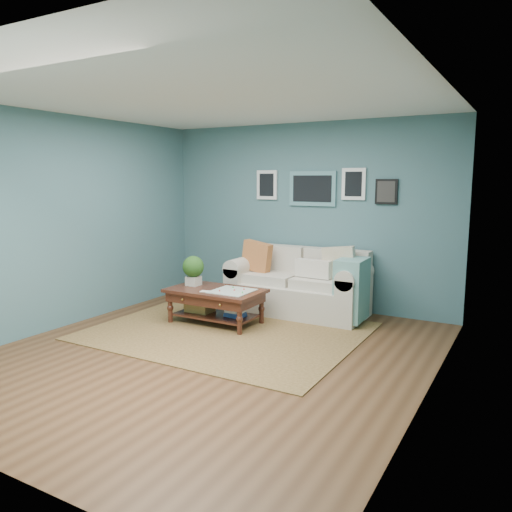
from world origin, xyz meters
The scene contains 4 objects.
room_shell centered at (0.01, 0.06, 1.36)m, with size 5.00×5.02×2.70m.
area_rug centered at (-0.28, 0.78, 0.01)m, with size 3.21×2.57×0.01m, color brown.
loveseat centered at (0.20, 2.03, 0.41)m, with size 1.98×0.90×1.02m.
coffee_table centered at (-0.67, 1.01, 0.38)m, with size 1.24×0.72×0.87m.
Camera 1 is at (3.00, -4.29, 1.89)m, focal length 35.00 mm.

